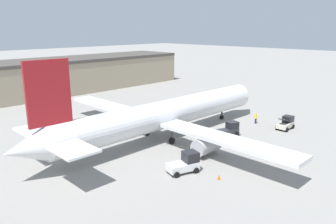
{
  "coord_description": "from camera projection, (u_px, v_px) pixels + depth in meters",
  "views": [
    {
      "loc": [
        -31.65,
        -30.9,
        15.1
      ],
      "look_at": [
        0.0,
        0.0,
        3.61
      ],
      "focal_mm": 35.0,
      "sensor_mm": 36.0,
      "label": 1
    }
  ],
  "objects": [
    {
      "name": "ground_plane",
      "position": [
        168.0,
        137.0,
        46.61
      ],
      "size": [
        400.0,
        400.0,
        0.0
      ],
      "primitive_type": "plane",
      "color": "gray"
    },
    {
      "name": "terminal_building",
      "position": [
        61.0,
        75.0,
        77.96
      ],
      "size": [
        64.32,
        13.96,
        7.9
      ],
      "color": "gray",
      "rests_on": "ground_plane"
    },
    {
      "name": "airplane",
      "position": [
        163.0,
        115.0,
        45.06
      ],
      "size": [
        42.79,
        40.54,
        12.03
      ],
      "rotation": [
        0.0,
        0.0,
        -0.02
      ],
      "color": "silver",
      "rests_on": "ground_plane"
    },
    {
      "name": "ground_crew_worker",
      "position": [
        256.0,
        118.0,
        52.71
      ],
      "size": [
        0.39,
        0.39,
        1.75
      ],
      "rotation": [
        0.0,
        0.0,
        0.82
      ],
      "color": "#1E2338",
      "rests_on": "ground_plane"
    },
    {
      "name": "baggage_tug",
      "position": [
        185.0,
        163.0,
        35.01
      ],
      "size": [
        3.72,
        2.79,
        2.19
      ],
      "rotation": [
        0.0,
        0.0,
        -0.33
      ],
      "color": "silver",
      "rests_on": "ground_plane"
    },
    {
      "name": "belt_loader_truck",
      "position": [
        286.0,
        123.0,
        49.93
      ],
      "size": [
        3.29,
        1.91,
        1.96
      ],
      "rotation": [
        0.0,
        0.0,
        0.03
      ],
      "color": "beige",
      "rests_on": "ground_plane"
    },
    {
      "name": "pushback_tug",
      "position": [
        228.0,
        130.0,
        46.47
      ],
      "size": [
        3.72,
        2.65,
        2.08
      ],
      "rotation": [
        0.0,
        0.0,
        -0.34
      ],
      "color": "#2D2D33",
      "rests_on": "ground_plane"
    },
    {
      "name": "safety_cone_near",
      "position": [
        219.0,
        177.0,
        33.42
      ],
      "size": [
        0.36,
        0.36,
        0.55
      ],
      "color": "#EF590F",
      "rests_on": "ground_plane"
    }
  ]
}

